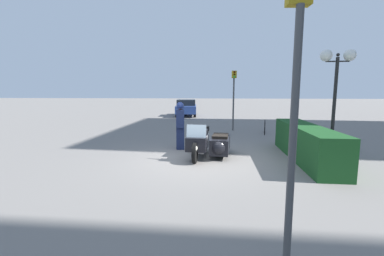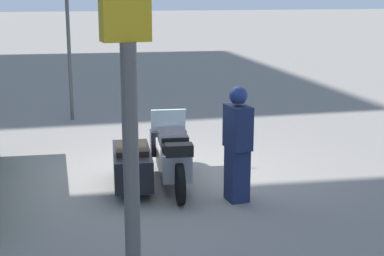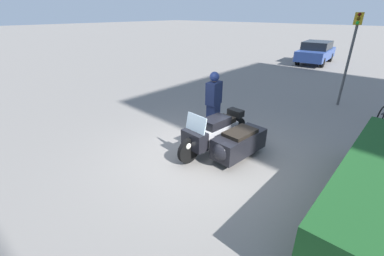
# 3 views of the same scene
# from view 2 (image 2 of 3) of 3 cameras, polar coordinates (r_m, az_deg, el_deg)

# --- Properties ---
(ground_plane) EXTENTS (160.00, 160.00, 0.00)m
(ground_plane) POSITION_cam_2_polar(r_m,az_deg,el_deg) (10.42, -2.51, -4.51)
(ground_plane) COLOR slate
(police_motorcycle) EXTENTS (2.50, 1.44, 1.15)m
(police_motorcycle) POSITION_cam_2_polar(r_m,az_deg,el_deg) (9.77, -3.93, -2.91)
(police_motorcycle) COLOR black
(police_motorcycle) RESTS_ON ground
(officer_rider) EXTENTS (0.52, 0.35, 1.79)m
(officer_rider) POSITION_cam_2_polar(r_m,az_deg,el_deg) (8.92, 4.45, -1.29)
(officer_rider) COLOR #192347
(officer_rider) RESTS_ON ground
(traffic_light_near) EXTENTS (0.23, 0.27, 3.49)m
(traffic_light_near) POSITION_cam_2_polar(r_m,az_deg,el_deg) (14.69, -11.92, 9.51)
(traffic_light_near) COLOR #4C4C4C
(traffic_light_near) RESTS_ON ground
(traffic_light_far) EXTENTS (0.23, 0.27, 3.31)m
(traffic_light_far) POSITION_cam_2_polar(r_m,az_deg,el_deg) (3.34, -6.04, -4.23)
(traffic_light_far) COLOR #4C4C4C
(traffic_light_far) RESTS_ON ground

